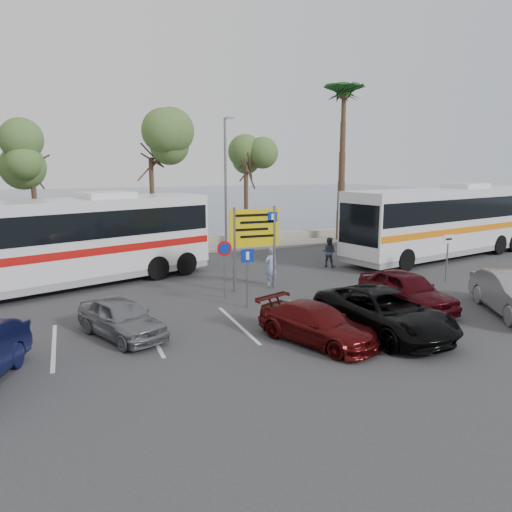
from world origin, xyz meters
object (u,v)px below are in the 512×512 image
object	(u,v)px
street_lamp_right	(226,177)
car_silver_a	(121,318)
direction_sign	(255,234)
car_red	(406,290)
coach_bus_right	(442,224)
pedestrian_near	(271,266)
coach_bus_left	(66,245)
pedestrian_far	(329,252)
car_maroon	(317,324)
suv_black	(384,312)

from	to	relation	value
street_lamp_right	car_silver_a	xyz separation A→B (m)	(-8.00, -14.38, -3.98)
direction_sign	car_red	size ratio (longest dim) A/B	0.85
coach_bus_right	pedestrian_near	xyz separation A→B (m)	(-11.79, -2.74, -1.11)
coach_bus_left	pedestrian_far	xyz separation A→B (m)	(12.94, -0.00, -1.13)
street_lamp_right	car_red	bearing A→B (deg)	-81.34
car_silver_a	coach_bus_left	bearing A→B (deg)	77.65
car_red	pedestrian_far	world-z (taller)	pedestrian_far
coach_bus_left	coach_bus_right	distance (m)	20.29
street_lamp_right	coach_bus_right	world-z (taller)	street_lamp_right
car_red	pedestrian_near	xyz separation A→B (m)	(-3.29, 5.25, 0.14)
street_lamp_right	coach_bus_right	bearing A→B (deg)	-33.04
pedestrian_near	coach_bus_left	bearing A→B (deg)	-30.34
street_lamp_right	car_maroon	world-z (taller)	street_lamp_right
coach_bus_right	car_red	distance (m)	11.74
direction_sign	car_maroon	bearing A→B (deg)	-94.42
coach_bus_right	suv_black	world-z (taller)	coach_bus_right
direction_sign	car_silver_a	xyz separation A→B (m)	(-6.00, -4.06, -1.81)
car_red	coach_bus_left	bearing A→B (deg)	141.63
car_maroon	pedestrian_far	xyz separation A→B (m)	(5.96, 10.00, 0.20)
street_lamp_right	coach_bus_left	world-z (taller)	street_lamp_right
coach_bus_left	car_maroon	size ratio (longest dim) A/B	3.31
direction_sign	car_maroon	distance (m)	6.97
street_lamp_right	suv_black	size ratio (longest dim) A/B	1.57
suv_black	pedestrian_far	size ratio (longest dim) A/B	3.25
coach_bus_right	car_maroon	bearing A→B (deg)	-143.07
direction_sign	coach_bus_left	world-z (taller)	coach_bus_left
suv_black	pedestrian_near	xyz separation A→B (m)	(-0.89, 7.26, 0.15)
suv_black	pedestrian_far	world-z (taller)	pedestrian_far
direction_sign	car_silver_a	bearing A→B (deg)	-145.96
coach_bus_right	suv_black	size ratio (longest dim) A/B	2.73
car_red	suv_black	xyz separation A→B (m)	(-2.40, -2.01, -0.01)
street_lamp_right	pedestrian_far	bearing A→B (deg)	-63.87
car_silver_a	pedestrian_far	distance (m)	13.61
street_lamp_right	direction_sign	world-z (taller)	street_lamp_right
suv_black	pedestrian_far	distance (m)	10.61
coach_bus_left	street_lamp_right	bearing A→B (deg)	36.46
suv_black	pedestrian_far	bearing A→B (deg)	63.50
car_red	pedestrian_near	world-z (taller)	pedestrian_near
coach_bus_right	pedestrian_far	bearing A→B (deg)	-180.00
coach_bus_right	pedestrian_near	size ratio (longest dim) A/B	8.10
direction_sign	suv_black	bearing A→B (deg)	-74.31
coach_bus_left	pedestrian_near	size ratio (longest dim) A/B	7.75
coach_bus_right	car_silver_a	distance (m)	20.23
pedestrian_near	pedestrian_far	bearing A→B (deg)	-160.82
coach_bus_left	car_red	distance (m)	14.29
car_red	pedestrian_near	size ratio (longest dim) A/B	2.47
car_silver_a	suv_black	size ratio (longest dim) A/B	0.71
car_silver_a	coach_bus_right	bearing A→B (deg)	-2.49
street_lamp_right	car_silver_a	size ratio (longest dim) A/B	2.20
direction_sign	car_red	xyz separation A→B (m)	(4.28, -4.69, -1.71)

